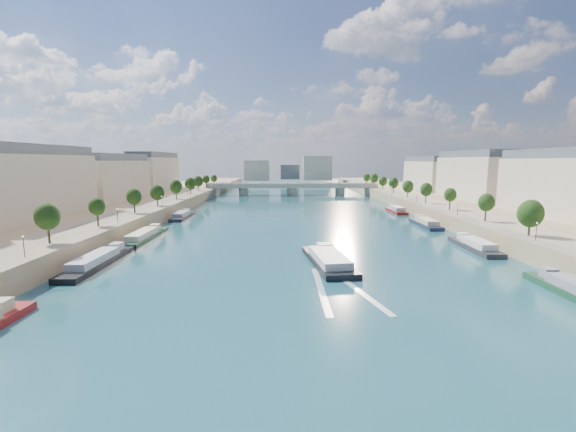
{
  "coord_description": "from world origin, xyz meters",
  "views": [
    {
      "loc": [
        -3.92,
        -39.87,
        23.01
      ],
      "look_at": [
        -3.25,
        84.53,
        5.0
      ],
      "focal_mm": 24.0,
      "sensor_mm": 36.0,
      "label": 1
    }
  ],
  "objects": [
    {
      "name": "quay_left",
      "position": [
        -72.0,
        100.0,
        2.5
      ],
      "size": [
        44.0,
        520.0,
        5.0
      ],
      "primitive_type": "cube",
      "color": "#9E8460",
      "rests_on": "ground"
    },
    {
      "name": "buildings_right",
      "position": [
        85.0,
        112.0,
        16.45
      ],
      "size": [
        16.0,
        226.0,
        23.2
      ],
      "color": "#BDAF91",
      "rests_on": "ground"
    },
    {
      "name": "tour_barge",
      "position": [
        5.57,
        43.64,
        0.91
      ],
      "size": [
        10.67,
        26.16,
        3.61
      ],
      "rotation": [
        0.0,
        0.0,
        0.14
      ],
      "color": "black",
      "rests_on": "ground"
    },
    {
      "name": "buildings_left",
      "position": [
        -85.0,
        112.0,
        16.45
      ],
      "size": [
        16.0,
        226.0,
        23.2
      ],
      "color": "#BDAF91",
      "rests_on": "ground"
    },
    {
      "name": "moored_barges_right",
      "position": [
        45.5,
        56.36,
        0.84
      ],
      "size": [
        5.0,
        161.62,
        3.6
      ],
      "color": "black",
      "rests_on": "ground"
    },
    {
      "name": "trees_right",
      "position": [
        55.0,
        110.0,
        10.48
      ],
      "size": [
        4.8,
        268.8,
        8.26
      ],
      "color": "#382B1E",
      "rests_on": "ground"
    },
    {
      "name": "pave_left",
      "position": [
        -57.0,
        100.0,
        5.05
      ],
      "size": [
        14.0,
        520.0,
        0.1
      ],
      "primitive_type": "cube",
      "color": "gray",
      "rests_on": "quay_left"
    },
    {
      "name": "pave_right",
      "position": [
        57.0,
        100.0,
        5.05
      ],
      "size": [
        14.0,
        520.0,
        0.1
      ],
      "primitive_type": "cube",
      "color": "gray",
      "rests_on": "quay_right"
    },
    {
      "name": "lamps_left",
      "position": [
        -52.5,
        90.0,
        7.78
      ],
      "size": [
        0.36,
        200.36,
        4.28
      ],
      "color": "black",
      "rests_on": "ground"
    },
    {
      "name": "ground",
      "position": [
        0.0,
        100.0,
        0.0
      ],
      "size": [
        700.0,
        700.0,
        0.0
      ],
      "primitive_type": "plane",
      "color": "#0D363D",
      "rests_on": "ground"
    },
    {
      "name": "bridge",
      "position": [
        0.0,
        215.05,
        5.08
      ],
      "size": [
        112.0,
        12.0,
        8.15
      ],
      "color": "#C1B79E",
      "rests_on": "ground"
    },
    {
      "name": "trees_left",
      "position": [
        -55.0,
        102.0,
        10.48
      ],
      "size": [
        4.8,
        268.8,
        8.26
      ],
      "color": "#382B1E",
      "rests_on": "ground"
    },
    {
      "name": "moored_barges_left",
      "position": [
        -45.5,
        42.2,
        0.84
      ],
      "size": [
        5.0,
        161.65,
        3.6
      ],
      "color": "#1A1D3A",
      "rests_on": "ground"
    },
    {
      "name": "wake",
      "position": [
        5.57,
        26.98,
        0.02
      ],
      "size": [
        11.11,
        26.02,
        0.04
      ],
      "color": "silver",
      "rests_on": "ground"
    },
    {
      "name": "skyline",
      "position": [
        3.19,
        319.52,
        14.66
      ],
      "size": [
        79.0,
        42.0,
        22.0
      ],
      "color": "#BDAF91",
      "rests_on": "ground"
    },
    {
      "name": "quay_right",
      "position": [
        72.0,
        100.0,
        2.5
      ],
      "size": [
        44.0,
        520.0,
        5.0
      ],
      "primitive_type": "cube",
      "color": "#9E8460",
      "rests_on": "ground"
    },
    {
      "name": "lamps_right",
      "position": [
        52.5,
        105.0,
        7.78
      ],
      "size": [
        0.36,
        200.36,
        4.28
      ],
      "color": "black",
      "rests_on": "ground"
    }
  ]
}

